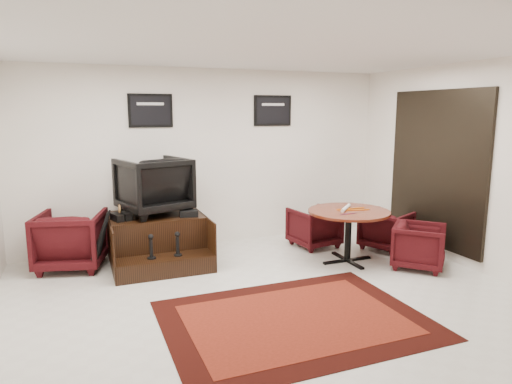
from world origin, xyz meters
The scene contains 16 objects.
ground centered at (0.00, 0.00, 0.00)m, with size 6.00×6.00×0.00m, color silver.
room_shell centered at (0.41, 0.12, 1.79)m, with size 6.02×5.02×2.81m.
area_rug centered at (0.03, -0.58, 0.01)m, with size 2.67×2.01×0.01m.
shine_podium centered at (-0.97, 1.84, 0.31)m, with size 1.32×1.35×0.68m.
shine_chair centered at (-0.97, 1.98, 1.13)m, with size 0.88×0.83×0.91m, color black.
shoes_pair centered at (-1.46, 1.75, 0.73)m, with size 0.29×0.32×0.10m.
polish_kit centered at (-0.55, 1.63, 0.72)m, with size 0.25×0.18×0.09m, color black.
umbrella_black centered at (-1.77, 1.62, 0.44)m, with size 0.32×0.12×0.87m, color black, non-canonical shape.
umbrella_hooked centered at (-1.74, 1.78, 0.43)m, with size 0.32×0.12×0.86m, color black, non-canonical shape.
armchair_side centered at (-2.12, 2.01, 0.44)m, with size 0.85×0.79×0.87m, color black.
meeting_table centered at (1.57, 0.83, 0.66)m, with size 1.15×1.15×0.75m.
table_chair_back centered at (1.49, 1.69, 0.35)m, with size 0.67×0.63×0.69m, color black.
table_chair_window centered at (2.48, 1.14, 0.34)m, with size 0.66×0.62×0.68m, color black.
table_chair_corner centered at (2.34, 0.25, 0.34)m, with size 0.66×0.62×0.68m, color black.
paper_roll centered at (1.56, 0.90, 0.78)m, with size 0.05×0.05×0.42m, color silver.
table_clutter centered at (1.62, 0.83, 0.76)m, with size 0.57×0.30×0.01m.
Camera 1 is at (-1.97, -4.56, 2.15)m, focal length 32.00 mm.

